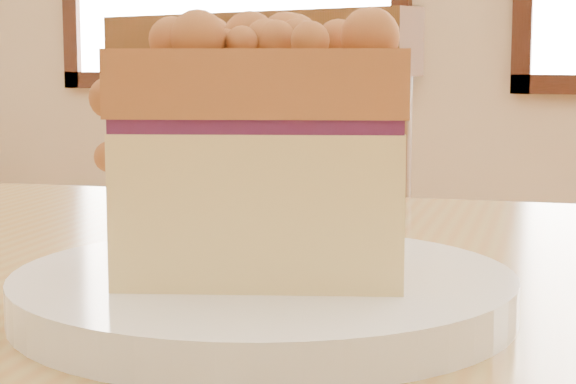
# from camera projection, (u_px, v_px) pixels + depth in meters

# --- Properties ---
(plate) EXTENTS (0.23, 0.23, 0.02)m
(plate) POSITION_uv_depth(u_px,v_px,m) (264.00, 294.00, 0.46)
(plate) COLOR white
(plate) RESTS_ON cafe_table_main
(cake_slice) EXTENTS (0.15, 0.13, 0.12)m
(cake_slice) POSITION_uv_depth(u_px,v_px,m) (263.00, 148.00, 0.45)
(cake_slice) COLOR #F5DC8A
(cake_slice) RESTS_ON plate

